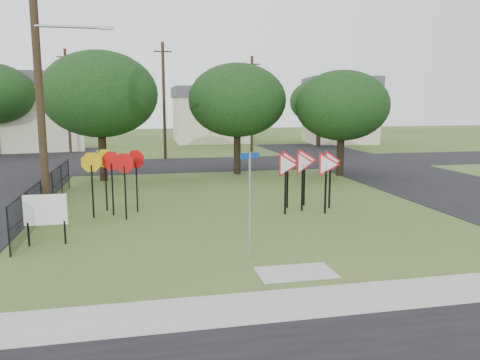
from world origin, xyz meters
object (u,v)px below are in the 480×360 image
Objects in this scene: street_name_sign at (250,198)px; stop_sign_cluster at (114,168)px; info_board at (45,212)px; yield_sign_cluster at (306,165)px.

street_name_sign is 7.28m from stop_sign_cluster.
street_name_sign is 1.18× the size of stop_sign_cluster.
street_name_sign is 6.41m from info_board.
street_name_sign reaches higher than stop_sign_cluster.
yield_sign_cluster reaches higher than info_board.
yield_sign_cluster is at bearing 55.97° from street_name_sign.
stop_sign_cluster is 4.21m from info_board.
stop_sign_cluster reaches higher than info_board.
stop_sign_cluster is at bearing 62.95° from info_board.
street_name_sign reaches higher than yield_sign_cluster.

